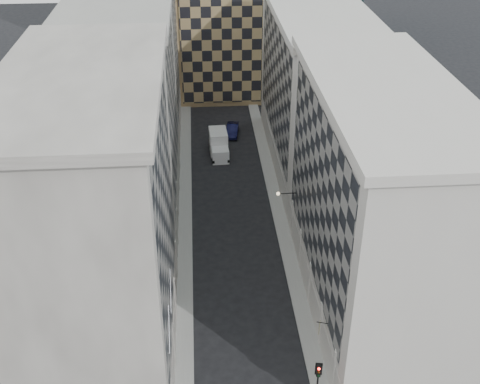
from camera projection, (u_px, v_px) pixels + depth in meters
sidewalk_west at (185, 216)px, 66.95m from camera, size 1.50×100.00×0.15m
sidewalk_east at (279, 212)px, 67.62m from camera, size 1.50×100.00×0.15m
bldg_left_a at (100, 227)px, 44.29m from camera, size 10.80×22.80×23.70m
bldg_left_b at (127, 114)px, 63.35m from camera, size 10.80×22.80×22.70m
bldg_left_c at (141, 53)px, 82.40m from camera, size 10.80×22.80×21.70m
bldg_right_a at (373, 204)px, 49.88m from camera, size 10.80×26.80×20.70m
bldg_right_b at (314, 90)px, 73.20m from camera, size 10.80×28.80×19.70m
tan_block at (229, 33)px, 94.97m from camera, size 16.80×14.80×18.80m
flagpoles_left at (170, 309)px, 42.31m from camera, size 0.10×6.33×2.33m
bracket_lamp at (280, 194)px, 59.28m from camera, size 1.98×0.36×0.36m
traffic_light at (318, 376)px, 43.39m from camera, size 0.52×0.48×4.14m
box_truck at (219, 145)px, 79.29m from camera, size 2.53×5.68×3.06m
dark_car at (232, 130)px, 84.70m from camera, size 2.16×4.70×1.49m
shop_sign at (320, 327)px, 46.69m from camera, size 0.88×0.78×0.88m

